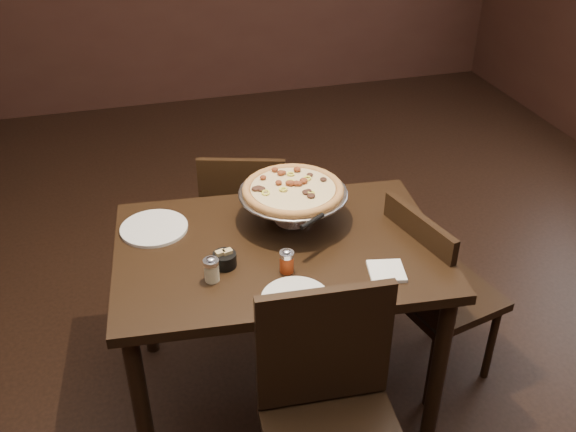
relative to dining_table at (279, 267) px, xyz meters
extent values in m
cube|color=black|center=(-0.09, -0.01, -0.69)|extent=(6.00, 7.00, 0.02)
cube|color=black|center=(0.00, 0.00, 0.08)|extent=(1.33, 0.95, 0.04)
cylinder|color=black|center=(-0.60, -0.30, -0.31)|extent=(0.06, 0.06, 0.74)
cylinder|color=black|center=(0.53, -0.41, -0.31)|extent=(0.06, 0.06, 0.74)
cylinder|color=black|center=(-0.53, 0.41, -0.31)|extent=(0.06, 0.06, 0.74)
cylinder|color=black|center=(0.60, 0.30, -0.31)|extent=(0.06, 0.06, 0.74)
cylinder|color=silver|center=(0.10, 0.15, 0.11)|extent=(0.15, 0.15, 0.01)
cylinder|color=silver|center=(0.10, 0.15, 0.17)|extent=(0.03, 0.03, 0.12)
cylinder|color=silver|center=(0.10, 0.15, 0.23)|extent=(0.11, 0.11, 0.01)
cylinder|color=#AAAAB0|center=(0.10, 0.15, 0.24)|extent=(0.43, 0.43, 0.01)
torus|color=#AAAAB0|center=(0.10, 0.15, 0.24)|extent=(0.44, 0.44, 0.01)
cylinder|color=#A66D31|center=(0.10, 0.15, 0.25)|extent=(0.40, 0.40, 0.01)
torus|color=#A66D31|center=(0.10, 0.15, 0.25)|extent=(0.41, 0.41, 0.03)
cylinder|color=tan|center=(0.10, 0.15, 0.26)|extent=(0.34, 0.34, 0.01)
cylinder|color=beige|center=(-0.29, -0.14, 0.14)|extent=(0.05, 0.05, 0.07)
cylinder|color=silver|center=(-0.29, -0.14, 0.18)|extent=(0.06, 0.06, 0.02)
ellipsoid|color=silver|center=(-0.29, -0.14, 0.20)|extent=(0.03, 0.03, 0.01)
cylinder|color=#9C2E0E|center=(-0.01, -0.17, 0.14)|extent=(0.05, 0.05, 0.07)
cylinder|color=silver|center=(-0.01, -0.17, 0.18)|extent=(0.05, 0.05, 0.02)
ellipsoid|color=silver|center=(-0.01, -0.17, 0.19)|extent=(0.03, 0.03, 0.01)
cylinder|color=black|center=(-0.23, -0.07, 0.13)|extent=(0.09, 0.09, 0.05)
cube|color=tan|center=(-0.24, -0.07, 0.14)|extent=(0.04, 0.03, 0.06)
cube|color=tan|center=(-0.21, -0.07, 0.14)|extent=(0.04, 0.03, 0.06)
cube|color=white|center=(0.33, -0.27, 0.11)|extent=(0.15, 0.15, 0.01)
cylinder|color=silver|center=(-0.45, 0.24, 0.11)|extent=(0.27, 0.27, 0.01)
cylinder|color=silver|center=(-0.03, -0.33, 0.11)|extent=(0.24, 0.24, 0.01)
cone|color=silver|center=(0.11, -0.08, 0.24)|extent=(0.16, 0.16, 0.00)
cylinder|color=black|center=(0.11, -0.08, 0.25)|extent=(0.11, 0.08, 0.02)
cube|color=black|center=(0.03, 0.76, -0.27)|extent=(0.51, 0.51, 0.04)
cube|color=black|center=(-0.03, 0.59, -0.03)|extent=(0.40, 0.15, 0.42)
cylinder|color=black|center=(0.24, 0.87, -0.48)|extent=(0.03, 0.03, 0.40)
cylinder|color=black|center=(-0.08, 0.97, -0.48)|extent=(0.03, 0.03, 0.40)
cylinder|color=black|center=(0.14, 0.56, -0.48)|extent=(0.03, 0.03, 0.40)
cylinder|color=black|center=(-0.18, 0.65, -0.48)|extent=(0.03, 0.03, 0.40)
cube|color=black|center=(0.02, -0.52, 0.05)|extent=(0.45, 0.06, 0.47)
cube|color=black|center=(0.72, -0.06, -0.26)|extent=(0.50, 0.50, 0.04)
cube|color=black|center=(0.54, -0.10, -0.01)|extent=(0.12, 0.41, 0.44)
cylinder|color=black|center=(0.92, -0.18, -0.48)|extent=(0.04, 0.04, 0.41)
cylinder|color=black|center=(0.85, 0.15, -0.48)|extent=(0.04, 0.04, 0.41)
cylinder|color=black|center=(0.60, -0.26, -0.48)|extent=(0.04, 0.04, 0.41)
cylinder|color=black|center=(0.52, 0.07, -0.48)|extent=(0.04, 0.04, 0.41)
camera|label=1|loc=(-0.51, -1.97, 1.53)|focal=40.00mm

